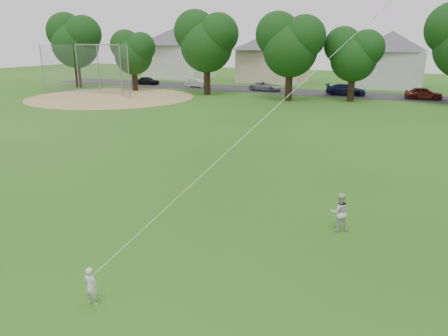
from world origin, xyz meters
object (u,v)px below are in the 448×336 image
at_px(older_boy, 340,212).
at_px(kite, 262,120).
at_px(toddler, 91,286).
at_px(baseball_backstop, 95,70).

distance_m(older_boy, kite, 4.39).
xyz_separation_m(toddler, kite, (2.44, 4.80, 3.44)).
height_order(toddler, baseball_backstop, baseball_backstop).
bearing_deg(older_boy, toddler, 30.10).
bearing_deg(kite, toddler, -116.92).
relative_size(kite, baseball_backstop, 1.00).
distance_m(toddler, older_boy, 8.22).
height_order(older_boy, baseball_backstop, baseball_backstop).
xyz_separation_m(older_boy, baseball_backstop, (-33.20, 25.64, 2.10)).
distance_m(older_boy, baseball_backstop, 42.00).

